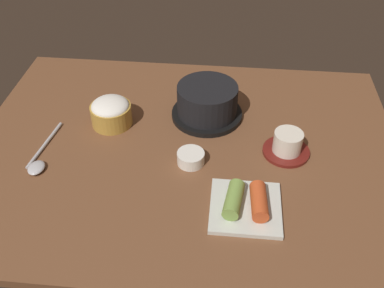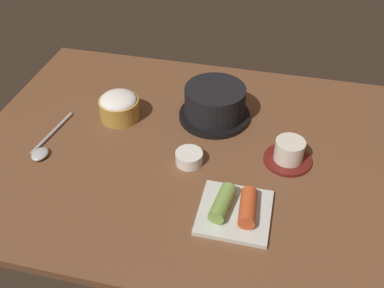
# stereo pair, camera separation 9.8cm
# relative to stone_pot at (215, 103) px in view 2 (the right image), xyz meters

# --- Properties ---
(dining_table) EXTENTS (1.00, 0.76, 0.02)m
(dining_table) POSITION_rel_stone_pot_xyz_m (-0.04, -0.13, -0.05)
(dining_table) COLOR brown
(dining_table) RESTS_ON ground
(stone_pot) EXTENTS (0.18, 0.18, 0.09)m
(stone_pot) POSITION_rel_stone_pot_xyz_m (0.00, 0.00, 0.00)
(stone_pot) COLOR black
(stone_pot) RESTS_ON dining_table
(rice_bowl) EXTENTS (0.10, 0.10, 0.07)m
(rice_bowl) POSITION_rel_stone_pot_xyz_m (-0.23, -0.05, -0.01)
(rice_bowl) COLOR #B78C38
(rice_bowl) RESTS_ON dining_table
(tea_cup_with_saucer) EXTENTS (0.11, 0.11, 0.06)m
(tea_cup_with_saucer) POSITION_rel_stone_pot_xyz_m (0.19, -0.12, -0.02)
(tea_cup_with_saucer) COLOR maroon
(tea_cup_with_saucer) RESTS_ON dining_table
(banchan_cup_center) EXTENTS (0.06, 0.06, 0.03)m
(banchan_cup_center) POSITION_rel_stone_pot_xyz_m (-0.02, -0.18, -0.03)
(banchan_cup_center) COLOR white
(banchan_cup_center) RESTS_ON dining_table
(kimchi_plate) EXTENTS (0.14, 0.14, 0.04)m
(kimchi_plate) POSITION_rel_stone_pot_xyz_m (0.10, -0.30, -0.03)
(kimchi_plate) COLOR silver
(kimchi_plate) RESTS_ON dining_table
(spoon) EXTENTS (0.04, 0.19, 0.01)m
(spoon) POSITION_rel_stone_pot_xyz_m (-0.36, -0.21, -0.04)
(spoon) COLOR #B7B7BC
(spoon) RESTS_ON dining_table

